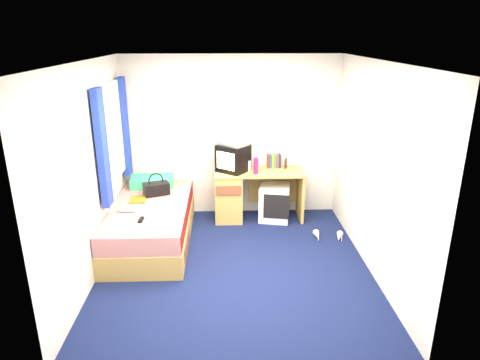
{
  "coord_description": "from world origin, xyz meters",
  "views": [
    {
      "loc": [
        -0.11,
        -4.55,
        2.68
      ],
      "look_at": [
        0.09,
        0.7,
        0.86
      ],
      "focal_mm": 32.0,
      "sensor_mm": 36.0,
      "label": 1
    }
  ],
  "objects_px": {
    "pillow": "(152,181)",
    "water_bottle": "(127,210)",
    "storage_cube": "(274,202)",
    "bed": "(151,223)",
    "vcr": "(233,142)",
    "picture_frame": "(286,163)",
    "pink_water_bottle": "(256,166)",
    "handbag": "(156,188)",
    "colour_swatch_fan": "(143,217)",
    "remote_control": "(141,220)",
    "towel": "(166,209)",
    "crt_tv": "(233,158)",
    "magazine": "(138,199)",
    "aerosol_can": "(249,166)",
    "white_heels": "(328,236)",
    "desk": "(240,193)"
  },
  "relations": [
    {
      "from": "crt_tv",
      "to": "pillow",
      "type": "bearing_deg",
      "value": -142.92
    },
    {
      "from": "picture_frame",
      "to": "vcr",
      "type": "bearing_deg",
      "value": -154.12
    },
    {
      "from": "picture_frame",
      "to": "bed",
      "type": "bearing_deg",
      "value": -138.24
    },
    {
      "from": "handbag",
      "to": "vcr",
      "type": "bearing_deg",
      "value": -2.75
    },
    {
      "from": "storage_cube",
      "to": "aerosol_can",
      "type": "distance_m",
      "value": 0.68
    },
    {
      "from": "pillow",
      "to": "magazine",
      "type": "height_order",
      "value": "pillow"
    },
    {
      "from": "bed",
      "to": "colour_swatch_fan",
      "type": "distance_m",
      "value": 0.52
    },
    {
      "from": "handbag",
      "to": "towel",
      "type": "xyz_separation_m",
      "value": [
        0.22,
        -0.65,
        -0.04
      ]
    },
    {
      "from": "pillow",
      "to": "magazine",
      "type": "relative_size",
      "value": 2.18
    },
    {
      "from": "pink_water_bottle",
      "to": "towel",
      "type": "bearing_deg",
      "value": -143.06
    },
    {
      "from": "colour_swatch_fan",
      "to": "white_heels",
      "type": "bearing_deg",
      "value": 9.62
    },
    {
      "from": "pillow",
      "to": "storage_cube",
      "type": "height_order",
      "value": "pillow"
    },
    {
      "from": "bed",
      "to": "desk",
      "type": "height_order",
      "value": "desk"
    },
    {
      "from": "water_bottle",
      "to": "colour_swatch_fan",
      "type": "distance_m",
      "value": 0.29
    },
    {
      "from": "water_bottle",
      "to": "remote_control",
      "type": "xyz_separation_m",
      "value": [
        0.22,
        -0.26,
        -0.03
      ]
    },
    {
      "from": "handbag",
      "to": "towel",
      "type": "relative_size",
      "value": 1.3
    },
    {
      "from": "water_bottle",
      "to": "white_heels",
      "type": "bearing_deg",
      "value": 4.9
    },
    {
      "from": "water_bottle",
      "to": "crt_tv",
      "type": "bearing_deg",
      "value": 36.11
    },
    {
      "from": "crt_tv",
      "to": "vcr",
      "type": "bearing_deg",
      "value": 90.0
    },
    {
      "from": "pillow",
      "to": "pink_water_bottle",
      "type": "relative_size",
      "value": 2.7
    },
    {
      "from": "desk",
      "to": "pink_water_bottle",
      "type": "height_order",
      "value": "pink_water_bottle"
    },
    {
      "from": "aerosol_can",
      "to": "bed",
      "type": "bearing_deg",
      "value": -151.97
    },
    {
      "from": "crt_tv",
      "to": "picture_frame",
      "type": "relative_size",
      "value": 3.85
    },
    {
      "from": "storage_cube",
      "to": "magazine",
      "type": "xyz_separation_m",
      "value": [
        -1.91,
        -0.51,
        0.28
      ]
    },
    {
      "from": "pillow",
      "to": "desk",
      "type": "xyz_separation_m",
      "value": [
        1.3,
        0.01,
        -0.2
      ]
    },
    {
      "from": "pillow",
      "to": "magazine",
      "type": "distance_m",
      "value": 0.58
    },
    {
      "from": "pillow",
      "to": "desk",
      "type": "bearing_deg",
      "value": 0.43
    },
    {
      "from": "picture_frame",
      "to": "handbag",
      "type": "relative_size",
      "value": 0.36
    },
    {
      "from": "vcr",
      "to": "pink_water_bottle",
      "type": "bearing_deg",
      "value": 16.51
    },
    {
      "from": "vcr",
      "to": "picture_frame",
      "type": "xyz_separation_m",
      "value": [
        0.79,
        0.12,
        -0.36
      ]
    },
    {
      "from": "towel",
      "to": "remote_control",
      "type": "bearing_deg",
      "value": -142.25
    },
    {
      "from": "white_heels",
      "to": "remote_control",
      "type": "bearing_deg",
      "value": -168.62
    },
    {
      "from": "bed",
      "to": "pillow",
      "type": "height_order",
      "value": "pillow"
    },
    {
      "from": "storage_cube",
      "to": "picture_frame",
      "type": "bearing_deg",
      "value": 57.5
    },
    {
      "from": "pillow",
      "to": "vcr",
      "type": "relative_size",
      "value": 1.53
    },
    {
      "from": "storage_cube",
      "to": "remote_control",
      "type": "distance_m",
      "value": 2.13
    },
    {
      "from": "remote_control",
      "to": "vcr",
      "type": "bearing_deg",
      "value": 50.45
    },
    {
      "from": "storage_cube",
      "to": "bed",
      "type": "bearing_deg",
      "value": -147.69
    },
    {
      "from": "vcr",
      "to": "storage_cube",
      "type": "bearing_deg",
      "value": 34.77
    },
    {
      "from": "pillow",
      "to": "storage_cube",
      "type": "relative_size",
      "value": 1.13
    },
    {
      "from": "handbag",
      "to": "water_bottle",
      "type": "distance_m",
      "value": 0.67
    },
    {
      "from": "aerosol_can",
      "to": "towel",
      "type": "relative_size",
      "value": 0.54
    },
    {
      "from": "colour_swatch_fan",
      "to": "remote_control",
      "type": "height_order",
      "value": "remote_control"
    },
    {
      "from": "water_bottle",
      "to": "storage_cube",
      "type": "bearing_deg",
      "value": 25.08
    },
    {
      "from": "magazine",
      "to": "handbag",
      "type": "bearing_deg",
      "value": 41.05
    },
    {
      "from": "bed",
      "to": "pink_water_bottle",
      "type": "xyz_separation_m",
      "value": [
        1.44,
        0.59,
        0.6
      ]
    },
    {
      "from": "storage_cube",
      "to": "water_bottle",
      "type": "height_order",
      "value": "water_bottle"
    },
    {
      "from": "pillow",
      "to": "water_bottle",
      "type": "relative_size",
      "value": 3.05
    },
    {
      "from": "white_heels",
      "to": "handbag",
      "type": "bearing_deg",
      "value": 170.88
    },
    {
      "from": "bed",
      "to": "storage_cube",
      "type": "xyz_separation_m",
      "value": [
        1.73,
        0.67,
        0.0
      ]
    }
  ]
}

